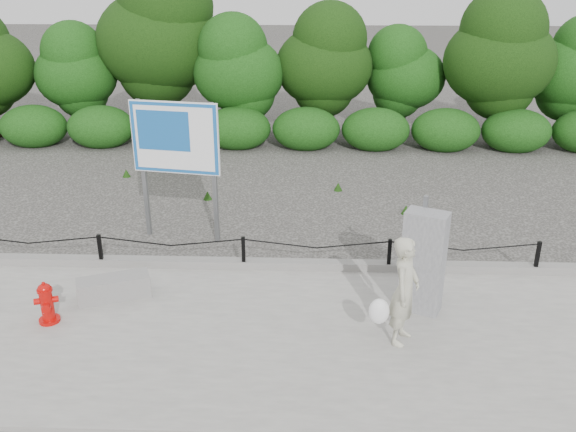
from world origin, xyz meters
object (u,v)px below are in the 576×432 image
(utility_cabinet, at_px, (423,262))
(advertising_sign, at_px, (175,144))
(pedestrian, at_px, (403,292))
(fire_hydrant, at_px, (47,303))
(concrete_block, at_px, (114,287))

(utility_cabinet, bearing_deg, advertising_sign, 172.82)
(pedestrian, bearing_deg, utility_cabinet, -1.68)
(fire_hydrant, relative_size, utility_cabinet, 0.37)
(pedestrian, distance_m, utility_cabinet, 0.96)
(advertising_sign, bearing_deg, pedestrian, -32.82)
(fire_hydrant, distance_m, advertising_sign, 3.78)
(fire_hydrant, xyz_separation_m, pedestrian, (5.13, -0.29, 0.46))
(pedestrian, height_order, advertising_sign, advertising_sign)
(fire_hydrant, distance_m, pedestrian, 5.15)
(fire_hydrant, xyz_separation_m, concrete_block, (0.76, 0.74, -0.14))
(pedestrian, xyz_separation_m, concrete_block, (-4.37, 1.03, -0.60))
(fire_hydrant, bearing_deg, pedestrian, -21.83)
(pedestrian, xyz_separation_m, advertising_sign, (-3.79, 3.49, 1.05))
(pedestrian, distance_m, advertising_sign, 5.25)
(fire_hydrant, bearing_deg, advertising_sign, 48.69)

